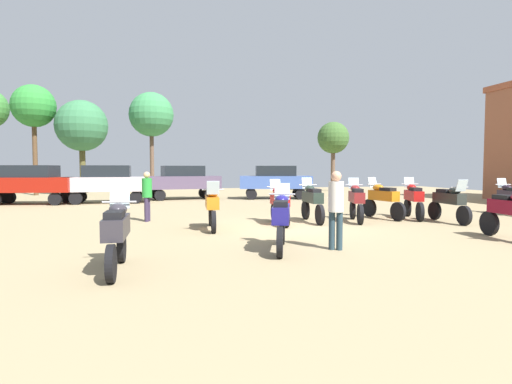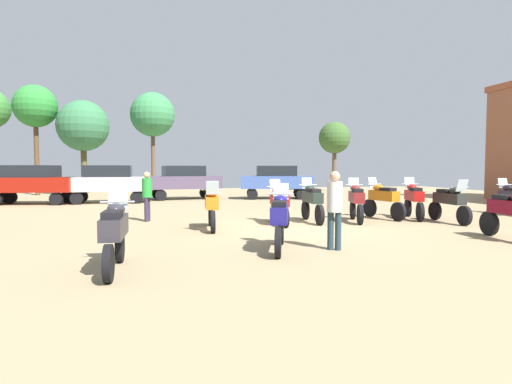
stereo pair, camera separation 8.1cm
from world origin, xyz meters
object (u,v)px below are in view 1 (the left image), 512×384
(person_2, at_px, (147,192))
(person_1, at_px, (336,204))
(motorcycle_4, at_px, (356,200))
(motorcycle_12, at_px, (312,200))
(tree_4, at_px, (151,115))
(tree_6, at_px, (82,126))
(motorcycle_8, at_px, (510,197))
(tree_5, at_px, (34,107))
(car_3, at_px, (107,181))
(car_5, at_px, (183,180))
(motorcycle_10, at_px, (449,201))
(motorcycle_9, at_px, (117,231))
(motorcycle_7, at_px, (279,202))
(motorcycle_1, at_px, (511,212))
(motorcycle_3, at_px, (281,218))
(car_4, at_px, (31,182))
(tree_1, at_px, (333,138))
(car_2, at_px, (275,180))
(motorcycle_6, at_px, (212,205))
(motorcycle_5, at_px, (413,198))

(person_2, bearing_deg, person_1, 54.90)
(motorcycle_4, height_order, motorcycle_12, motorcycle_12)
(tree_4, distance_m, tree_6, 4.98)
(motorcycle_8, height_order, tree_5, tree_5)
(car_3, xyz_separation_m, car_5, (4.03, 1.88, 0.00))
(motorcycle_10, relative_size, person_1, 1.24)
(car_5, bearing_deg, person_1, -179.87)
(motorcycle_9, bearing_deg, motorcycle_12, 45.42)
(motorcycle_7, height_order, tree_5, tree_5)
(tree_4, bearing_deg, person_1, -78.67)
(motorcycle_1, height_order, motorcycle_3, motorcycle_1)
(motorcycle_8, xyz_separation_m, motorcycle_12, (-8.47, -0.44, 0.03))
(motorcycle_9, xyz_separation_m, car_4, (-5.87, 15.47, 0.46))
(motorcycle_12, height_order, car_4, car_4)
(motorcycle_12, relative_size, car_4, 0.50)
(motorcycle_7, relative_size, tree_5, 0.30)
(motorcycle_4, relative_size, motorcycle_12, 0.93)
(motorcycle_10, distance_m, tree_1, 20.52)
(motorcycle_12, bearing_deg, motorcycle_1, -48.38)
(motorcycle_4, bearing_deg, motorcycle_12, -172.70)
(motorcycle_9, bearing_deg, car_4, 111.39)
(motorcycle_3, distance_m, person_2, 6.66)
(motorcycle_12, distance_m, tree_6, 20.61)
(motorcycle_7, xyz_separation_m, car_2, (2.85, 11.14, 0.45))
(motorcycle_6, distance_m, person_1, 4.45)
(motorcycle_5, bearing_deg, person_2, -169.97)
(motorcycle_7, distance_m, tree_4, 20.23)
(motorcycle_5, height_order, car_4, car_4)
(motorcycle_4, xyz_separation_m, car_5, (-5.42, 11.87, 0.43))
(motorcycle_9, bearing_deg, tree_1, 60.03)
(motorcycle_4, bearing_deg, motorcycle_9, -126.92)
(motorcycle_7, bearing_deg, tree_4, 105.99)
(car_5, bearing_deg, motorcycle_4, -164.76)
(car_5, bearing_deg, car_4, 94.43)
(motorcycle_6, height_order, motorcycle_9, motorcycle_6)
(motorcycle_3, relative_size, tree_4, 0.29)
(car_2, distance_m, car_3, 9.60)
(motorcycle_12, distance_m, car_4, 15.18)
(car_4, xyz_separation_m, tree_6, (1.12, 7.53, 3.58))
(car_5, bearing_deg, car_2, -107.32)
(motorcycle_10, xyz_separation_m, motorcycle_12, (-4.49, 1.15, 0.02))
(motorcycle_7, xyz_separation_m, car_5, (-2.65, 11.92, 0.45))
(motorcycle_7, relative_size, motorcycle_12, 1.00)
(car_5, bearing_deg, motorcycle_7, -176.75)
(motorcycle_6, bearing_deg, motorcycle_9, 68.19)
(motorcycle_4, distance_m, person_1, 5.27)
(motorcycle_7, relative_size, person_1, 1.28)
(motorcycle_3, bearing_deg, tree_6, 128.26)
(motorcycle_4, relative_size, motorcycle_8, 0.98)
(person_1, bearing_deg, person_2, -24.32)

